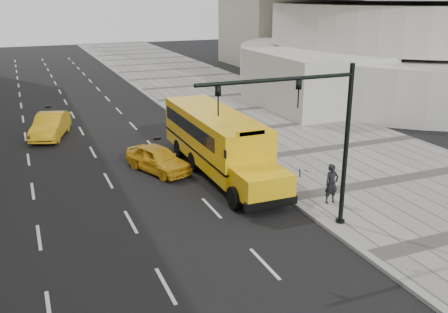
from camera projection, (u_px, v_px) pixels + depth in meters
name	position (u px, v px, depth m)	size (l,w,h in m)	color
ground	(129.00, 178.00, 24.86)	(140.00, 140.00, 0.00)	black
sidewalk_museum	(332.00, 149.00, 29.21)	(12.00, 140.00, 0.15)	gray
curb_museum	(238.00, 162.00, 27.02)	(0.30, 140.00, 0.15)	gray
school_bus	(216.00, 137.00, 25.46)	(2.96, 11.56, 3.19)	yellow
taxi_near	(158.00, 159.00, 25.54)	(1.62, 4.02, 1.37)	gold
taxi_far	(50.00, 126.00, 31.59)	(1.62, 4.66, 1.53)	gold
pedestrian	(332.00, 184.00, 21.29)	(0.64, 0.42, 1.75)	black
traffic_signal	(315.00, 130.00, 17.99)	(6.18, 0.36, 6.40)	black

